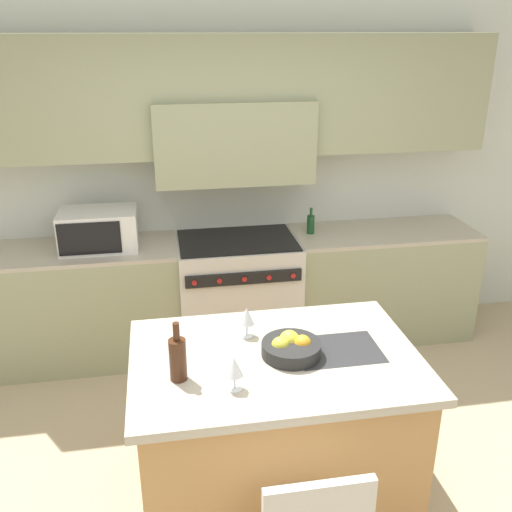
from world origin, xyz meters
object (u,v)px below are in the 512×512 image
object	(u,v)px
wine_glass_near	(234,368)
oil_bottle_on_counter	(311,224)
fruit_bowl	(291,347)
microwave	(99,229)
wine_bottle	(178,358)
wine_glass_far	(247,317)
range_stove	(238,294)

from	to	relation	value
wine_glass_near	oil_bottle_on_counter	size ratio (longest dim) A/B	0.79
fruit_bowl	wine_glass_near	bearing A→B (deg)	-142.56
microwave	fruit_bowl	distance (m)	2.01
wine_bottle	wine_glass_far	distance (m)	0.50
wine_glass_near	wine_glass_far	bearing A→B (deg)	74.36
microwave	wine_glass_far	bearing A→B (deg)	-60.16
wine_glass_near	oil_bottle_on_counter	world-z (taller)	oil_bottle_on_counter
range_stove	wine_glass_far	xyz separation A→B (m)	(-0.16, -1.48, 0.58)
microwave	wine_glass_far	distance (m)	1.73
wine_glass_far	range_stove	bearing A→B (deg)	83.79
microwave	wine_bottle	size ratio (longest dim) A/B	1.91
range_stove	wine_glass_near	bearing A→B (deg)	-98.49
range_stove	microwave	distance (m)	1.18
range_stove	wine_glass_far	bearing A→B (deg)	-96.21
wine_glass_near	fruit_bowl	distance (m)	0.40
fruit_bowl	oil_bottle_on_counter	bearing A→B (deg)	72.00
wine_bottle	fruit_bowl	xyz separation A→B (m)	(0.56, 0.12, -0.07)
range_stove	microwave	xyz separation A→B (m)	(-1.02, 0.02, 0.60)
microwave	oil_bottle_on_counter	distance (m)	1.62
microwave	fruit_bowl	world-z (taller)	microwave
wine_glass_near	wine_bottle	bearing A→B (deg)	152.74
range_stove	fruit_bowl	world-z (taller)	fruit_bowl
wine_glass_far	fruit_bowl	distance (m)	0.29
wine_glass_near	fruit_bowl	size ratio (longest dim) A/B	0.56
range_stove	wine_bottle	size ratio (longest dim) A/B	3.18
oil_bottle_on_counter	wine_glass_near	bearing A→B (deg)	-113.91
wine_glass_near	wine_glass_far	size ratio (longest dim) A/B	1.00
range_stove	microwave	bearing A→B (deg)	178.95
wine_bottle	fruit_bowl	bearing A→B (deg)	11.84
range_stove	microwave	world-z (taller)	microwave
wine_glass_near	range_stove	bearing A→B (deg)	81.51
microwave	wine_glass_far	world-z (taller)	microwave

